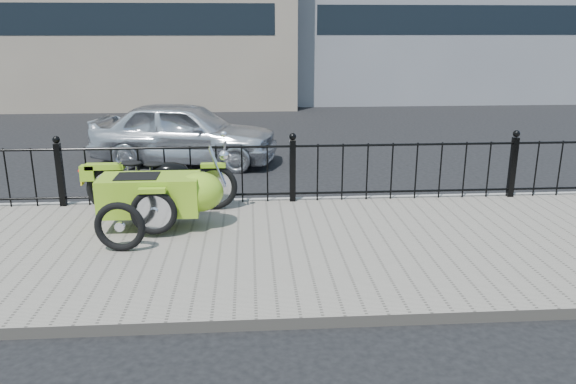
{
  "coord_description": "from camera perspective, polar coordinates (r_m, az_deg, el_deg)",
  "views": [
    {
      "loc": [
        -0.66,
        -7.07,
        2.71
      ],
      "look_at": [
        -0.17,
        -0.1,
        0.67
      ],
      "focal_mm": 35.0,
      "sensor_mm": 36.0,
      "label": 1
    }
  ],
  "objects": [
    {
      "name": "ground",
      "position": [
        7.6,
        1.22,
        -4.65
      ],
      "size": [
        120.0,
        120.0,
        0.0
      ],
      "primitive_type": "plane",
      "color": "black",
      "rests_on": "ground"
    },
    {
      "name": "sidewalk",
      "position": [
        7.11,
        1.59,
        -5.63
      ],
      "size": [
        30.0,
        3.8,
        0.12
      ],
      "primitive_type": "cube",
      "color": "gray",
      "rests_on": "ground"
    },
    {
      "name": "curb",
      "position": [
        8.94,
        0.39,
        -1.0
      ],
      "size": [
        30.0,
        0.1,
        0.12
      ],
      "primitive_type": "cube",
      "color": "gray",
      "rests_on": "ground"
    },
    {
      "name": "iron_fence",
      "position": [
        8.66,
        0.47,
        2.06
      ],
      "size": [
        14.11,
        0.11,
        1.08
      ],
      "color": "black",
      "rests_on": "sidewalk"
    },
    {
      "name": "motorcycle_sidecar",
      "position": [
        7.79,
        -12.38,
        0.11
      ],
      "size": [
        2.28,
        1.48,
        0.98
      ],
      "color": "black",
      "rests_on": "sidewalk"
    },
    {
      "name": "spare_tire",
      "position": [
        7.03,
        -16.72,
        -3.4
      ],
      "size": [
        0.63,
        0.15,
        0.62
      ],
      "primitive_type": "torus",
      "rotation": [
        1.57,
        0.0,
        -0.1
      ],
      "color": "black",
      "rests_on": "sidewalk"
    },
    {
      "name": "sedan_car",
      "position": [
        11.83,
        -10.44,
        5.96
      ],
      "size": [
        4.04,
        2.26,
        1.3
      ],
      "primitive_type": "imported",
      "rotation": [
        0.0,
        0.0,
        1.37
      ],
      "color": "silver",
      "rests_on": "ground"
    }
  ]
}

